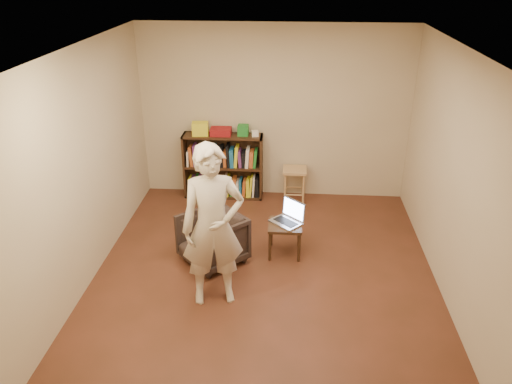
# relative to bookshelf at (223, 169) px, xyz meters

# --- Properties ---
(floor) EXTENTS (4.50, 4.50, 0.00)m
(floor) POSITION_rel_bookshelf_xyz_m (0.76, -2.09, -0.44)
(floor) COLOR #442415
(floor) RESTS_ON ground
(ceiling) EXTENTS (4.50, 4.50, 0.00)m
(ceiling) POSITION_rel_bookshelf_xyz_m (0.76, -2.09, 2.16)
(ceiling) COLOR white
(ceiling) RESTS_ON wall_back
(wall_back) EXTENTS (4.00, 0.00, 4.00)m
(wall_back) POSITION_rel_bookshelf_xyz_m (0.76, 0.16, 0.86)
(wall_back) COLOR beige
(wall_back) RESTS_ON floor
(wall_left) EXTENTS (0.00, 4.50, 4.50)m
(wall_left) POSITION_rel_bookshelf_xyz_m (-1.24, -2.09, 0.86)
(wall_left) COLOR beige
(wall_left) RESTS_ON floor
(wall_right) EXTENTS (0.00, 4.50, 4.50)m
(wall_right) POSITION_rel_bookshelf_xyz_m (2.76, -2.09, 0.86)
(wall_right) COLOR beige
(wall_right) RESTS_ON floor
(bookshelf) EXTENTS (1.20, 0.30, 1.00)m
(bookshelf) POSITION_rel_bookshelf_xyz_m (0.00, 0.00, 0.00)
(bookshelf) COLOR black
(bookshelf) RESTS_ON floor
(box_yellow) EXTENTS (0.26, 0.20, 0.19)m
(box_yellow) POSITION_rel_bookshelf_xyz_m (-0.32, -0.03, 0.66)
(box_yellow) COLOR yellow
(box_yellow) RESTS_ON bookshelf
(red_cloth) EXTENTS (0.32, 0.24, 0.10)m
(red_cloth) POSITION_rel_bookshelf_xyz_m (-0.02, -0.00, 0.61)
(red_cloth) COLOR maroon
(red_cloth) RESTS_ON bookshelf
(box_green) EXTENTS (0.16, 0.16, 0.15)m
(box_green) POSITION_rel_bookshelf_xyz_m (0.31, 0.01, 0.64)
(box_green) COLOR #217C2B
(box_green) RESTS_ON bookshelf
(box_white) EXTENTS (0.11, 0.11, 0.08)m
(box_white) POSITION_rel_bookshelf_xyz_m (0.49, -0.02, 0.60)
(box_white) COLOR white
(box_white) RESTS_ON bookshelf
(stool) EXTENTS (0.35, 0.35, 0.51)m
(stool) POSITION_rel_bookshelf_xyz_m (1.10, -0.06, -0.03)
(stool) COLOR tan
(stool) RESTS_ON floor
(armchair) EXTENTS (0.96, 0.96, 0.63)m
(armchair) POSITION_rel_bookshelf_xyz_m (0.11, -1.87, -0.13)
(armchair) COLOR #322521
(armchair) RESTS_ON floor
(side_table) EXTENTS (0.41, 0.41, 0.42)m
(side_table) POSITION_rel_bookshelf_xyz_m (0.99, -1.62, -0.09)
(side_table) COLOR black
(side_table) RESTS_ON floor
(laptop) EXTENTS (0.46, 0.46, 0.28)m
(laptop) POSITION_rel_bookshelf_xyz_m (1.03, -1.56, 0.04)
(laptop) COLOR #B8B7BD
(laptop) RESTS_ON side_table
(person) EXTENTS (0.74, 0.57, 1.79)m
(person) POSITION_rel_bookshelf_xyz_m (0.25, -2.59, 0.46)
(person) COLOR beige
(person) RESTS_ON floor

